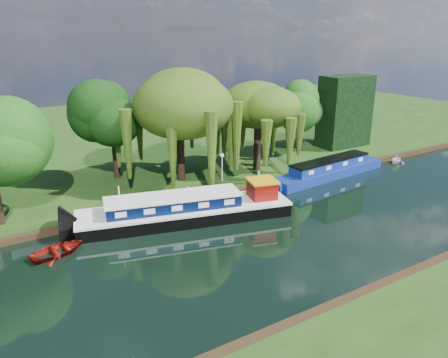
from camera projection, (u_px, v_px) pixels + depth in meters
ground at (294, 230)px, 30.52m from camera, size 120.00×120.00×0.00m
far_bank at (127, 133)px, 57.88m from camera, size 120.00×52.00×0.45m
dutch_barge at (187, 209)px, 31.96m from camera, size 15.92×7.17×3.28m
narrowboat at (329, 170)px, 41.35m from camera, size 13.30×3.30×1.92m
red_dinghy at (59, 254)px, 27.30m from camera, size 3.93×3.25×0.71m
white_cruiser at (396, 163)px, 45.86m from camera, size 2.44×2.28×1.04m
willow_left at (179, 105)px, 37.31m from camera, size 7.72×7.72×9.25m
willow_right at (258, 114)px, 40.55m from camera, size 6.11×6.11×7.44m
tree_far_mid at (112, 117)px, 38.18m from camera, size 4.98×4.98×8.14m
tree_far_right at (303, 109)px, 47.50m from camera, size 4.10×4.10×6.71m
conifer_hedge at (345, 111)px, 49.73m from camera, size 6.00×3.00×8.00m
lamppost at (222, 160)px, 38.45m from camera, size 0.36×0.36×2.56m
mooring_posts at (225, 184)px, 36.74m from camera, size 19.16×0.16×1.00m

